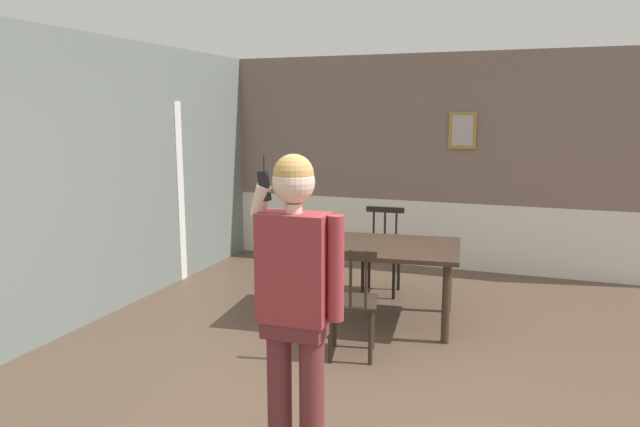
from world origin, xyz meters
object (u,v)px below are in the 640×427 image
Objects in this scene: chair_by_doorway at (352,302)px; person_figure at (296,290)px; dining_table at (369,253)px; chair_near_window at (382,251)px.

person_figure is at bearing -97.40° from chair_by_doorway.
chair_near_window is (-0.10, 0.89, -0.20)m from dining_table.
chair_near_window is at bearing 96.11° from dining_table.
dining_table is 1.91× the size of chair_by_doorway.
chair_near_window is 3.34m from person_figure.
person_figure is at bearing 91.98° from chair_near_window.
dining_table is 0.92m from chair_by_doorway.
person_figure is (0.13, -1.50, 0.55)m from chair_by_doorway.
chair_by_doorway is (0.10, -0.89, -0.20)m from dining_table.
person_figure reaches higher than chair_by_doorway.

